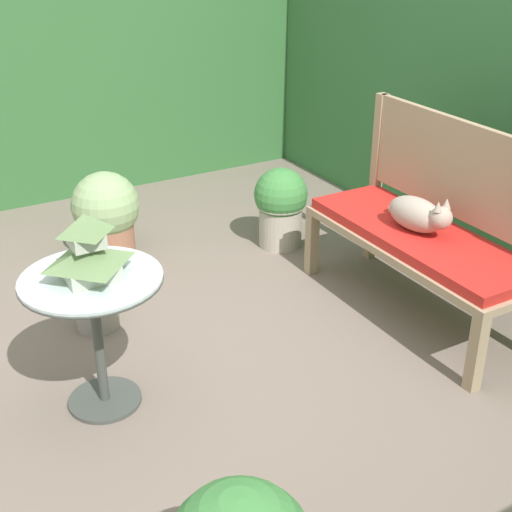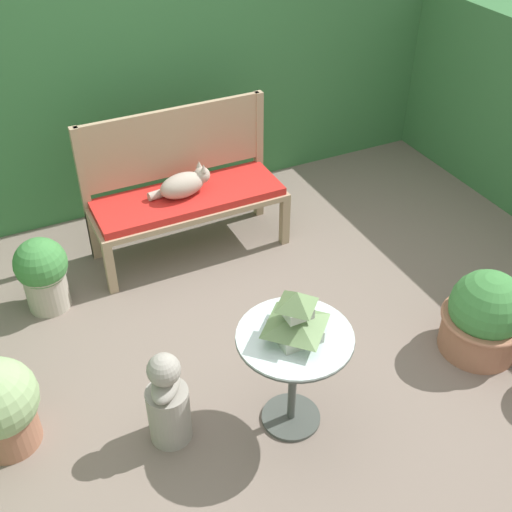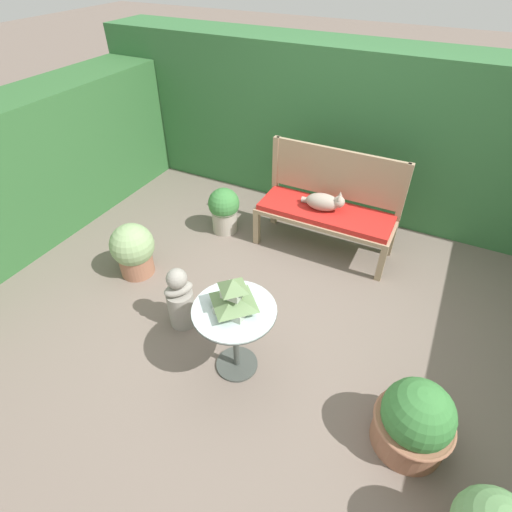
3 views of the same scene
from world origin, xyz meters
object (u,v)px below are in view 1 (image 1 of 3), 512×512
(cat, at_px, (418,214))
(pagoda_birdhouse, at_px, (88,251))
(garden_bench, at_px, (419,244))
(potted_plant_table_near, at_px, (106,214))
(garden_bust, at_px, (94,282))
(potted_plant_bench_right, at_px, (281,205))
(patio_table, at_px, (94,306))

(cat, xyz_separation_m, pagoda_birdhouse, (-0.05, -1.69, 0.18))
(garden_bench, bearing_deg, potted_plant_table_near, -141.41)
(garden_bench, height_order, pagoda_birdhouse, pagoda_birdhouse)
(garden_bust, relative_size, potted_plant_bench_right, 1.13)
(garden_bench, relative_size, garden_bust, 2.34)
(pagoda_birdhouse, xyz_separation_m, garden_bust, (-0.63, 0.18, -0.48))
(patio_table, bearing_deg, cat, 88.19)
(cat, xyz_separation_m, potted_plant_bench_right, (-1.05, -0.18, -0.29))
(garden_bench, bearing_deg, garden_bust, -114.92)
(garden_bust, bearing_deg, potted_plant_table_near, 100.63)
(garden_bench, xyz_separation_m, patio_table, (-0.08, -1.70, 0.08))
(cat, distance_m, pagoda_birdhouse, 1.70)
(pagoda_birdhouse, bearing_deg, potted_plant_bench_right, 123.17)
(cat, bearing_deg, garden_bench, 0.44)
(pagoda_birdhouse, height_order, potted_plant_table_near, pagoda_birdhouse)
(garden_bust, relative_size, potted_plant_table_near, 1.08)
(garden_bench, relative_size, patio_table, 2.19)
(cat, relative_size, pagoda_birdhouse, 1.60)
(pagoda_birdhouse, height_order, garden_bust, pagoda_birdhouse)
(pagoda_birdhouse, relative_size, potted_plant_bench_right, 0.54)
(patio_table, bearing_deg, garden_bench, 87.29)
(garden_bust, xyz_separation_m, potted_plant_table_near, (-0.78, 0.34, 0.01))
(cat, xyz_separation_m, patio_table, (-0.05, -1.69, -0.08))
(cat, distance_m, potted_plant_table_near, 1.89)
(potted_plant_table_near, bearing_deg, garden_bust, -23.39)
(garden_bench, distance_m, potted_plant_table_near, 1.90)
(cat, bearing_deg, patio_table, -99.61)
(garden_bust, height_order, potted_plant_bench_right, garden_bust)
(garden_bench, height_order, patio_table, patio_table)
(garden_bench, xyz_separation_m, potted_plant_table_near, (-1.48, -1.18, -0.13))
(pagoda_birdhouse, distance_m, potted_plant_table_near, 1.56)
(pagoda_birdhouse, bearing_deg, cat, 88.19)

